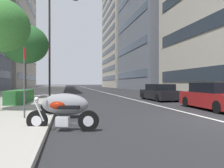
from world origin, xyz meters
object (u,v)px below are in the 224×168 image
at_px(motorcycle_mid_row, 62,117).
at_px(street_tree_mid_sidewalk, 25,44).
at_px(car_mid_block_traffic, 159,93).
at_px(parking_sign_by_curb, 25,75).
at_px(street_lamp_with_banners, 54,38).
at_px(motorcycle_nearest_camera, 64,104).
at_px(car_lead_in_lane, 214,97).

bearing_deg(motorcycle_mid_row, street_tree_mid_sidewalk, -61.50).
height_order(car_mid_block_traffic, parking_sign_by_curb, parking_sign_by_curb).
xyz_separation_m(parking_sign_by_curb, street_tree_mid_sidewalk, (10.98, 2.01, 3.06)).
xyz_separation_m(motorcycle_mid_row, car_mid_block_traffic, (9.87, -7.67, 0.24)).
relative_size(motorcycle_mid_row, street_lamp_with_banners, 0.23).
relative_size(motorcycle_nearest_camera, car_mid_block_traffic, 0.50).
bearing_deg(parking_sign_by_curb, motorcycle_nearest_camera, -61.56).
distance_m(motorcycle_mid_row, street_lamp_with_banners, 14.77).
bearing_deg(street_lamp_with_banners, car_mid_block_traffic, -114.08).
height_order(motorcycle_mid_row, parking_sign_by_curb, parking_sign_by_curb).
xyz_separation_m(motorcycle_nearest_camera, street_tree_mid_sidewalk, (10.22, 3.43, 4.23)).
xyz_separation_m(car_mid_block_traffic, parking_sign_by_curb, (-8.09, 9.05, 1.08)).
bearing_deg(car_lead_in_lane, car_mid_block_traffic, 5.32).
bearing_deg(car_lead_in_lane, street_tree_mid_sidewalk, 53.71).
distance_m(motorcycle_mid_row, car_lead_in_lane, 8.72).
relative_size(motorcycle_nearest_camera, car_lead_in_lane, 0.49).
bearing_deg(parking_sign_by_curb, car_lead_in_lane, -79.20).
bearing_deg(street_lamp_with_banners, motorcycle_mid_row, -175.55).
height_order(motorcycle_mid_row, car_lead_in_lane, car_lead_in_lane).
distance_m(car_lead_in_lane, street_tree_mid_sidewalk, 15.17).
distance_m(street_lamp_with_banners, street_tree_mid_sidewalk, 2.68).
height_order(motorcycle_nearest_camera, street_lamp_with_banners, street_lamp_with_banners).
height_order(parking_sign_by_curb, street_lamp_with_banners, street_lamp_with_banners).
relative_size(car_mid_block_traffic, street_tree_mid_sidewalk, 0.69).
bearing_deg(motorcycle_mid_row, car_lead_in_lane, -142.31).
relative_size(car_lead_in_lane, street_lamp_with_banners, 0.47).
bearing_deg(street_tree_mid_sidewalk, car_lead_in_lane, -129.03).
xyz_separation_m(motorcycle_nearest_camera, parking_sign_by_curb, (-0.77, 1.42, 1.18)).
relative_size(motorcycle_mid_row, parking_sign_by_curb, 0.81).
xyz_separation_m(motorcycle_nearest_camera, car_lead_in_lane, (1.01, -7.92, 0.14)).
distance_m(motorcycle_nearest_camera, street_tree_mid_sidewalk, 11.58).
bearing_deg(motorcycle_nearest_camera, car_mid_block_traffic, -113.03).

